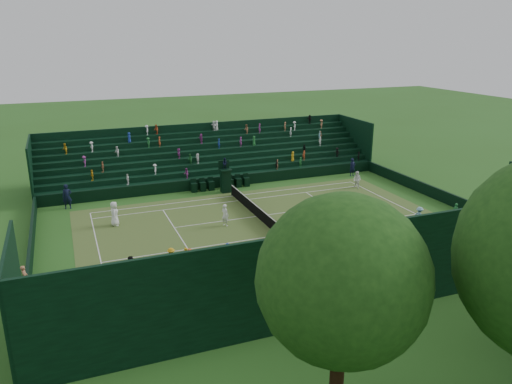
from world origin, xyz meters
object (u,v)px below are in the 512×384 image
(tennis_net, at_px, (256,210))
(player_near_east, at_px, (225,215))
(player_near_west, at_px, (114,214))
(player_far_west, at_px, (357,180))
(player_far_east, at_px, (336,215))
(umpire_chair, at_px, (225,178))

(tennis_net, xyz_separation_m, player_near_east, (0.95, -2.81, 0.31))
(tennis_net, distance_m, player_near_west, 10.54)
(tennis_net, bearing_deg, player_near_east, -71.37)
(player_far_west, relative_size, player_far_east, 0.99)
(player_near_west, xyz_separation_m, player_near_east, (3.00, 7.52, -0.08))
(player_near_west, height_order, player_near_east, player_near_west)
(player_near_east, xyz_separation_m, player_far_west, (-4.58, 14.15, -0.05))
(tennis_net, bearing_deg, player_far_east, 50.93)
(tennis_net, distance_m, umpire_chair, 6.96)
(player_far_west, bearing_deg, player_far_east, -63.60)
(player_near_east, relative_size, player_far_east, 1.06)
(umpire_chair, bearing_deg, player_near_east, -18.34)
(umpire_chair, height_order, player_far_west, umpire_chair)
(player_near_west, relative_size, player_far_west, 1.17)
(player_near_east, bearing_deg, tennis_net, -102.31)
(umpire_chair, height_order, player_near_west, umpire_chair)
(tennis_net, xyz_separation_m, player_far_west, (-3.63, 11.34, 0.26))
(player_far_west, bearing_deg, player_near_west, -108.48)
(tennis_net, height_order, umpire_chair, umpire_chair)
(player_near_east, height_order, player_far_east, player_near_east)
(player_far_west, distance_m, player_far_east, 9.97)
(player_far_east, bearing_deg, player_near_west, -130.96)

